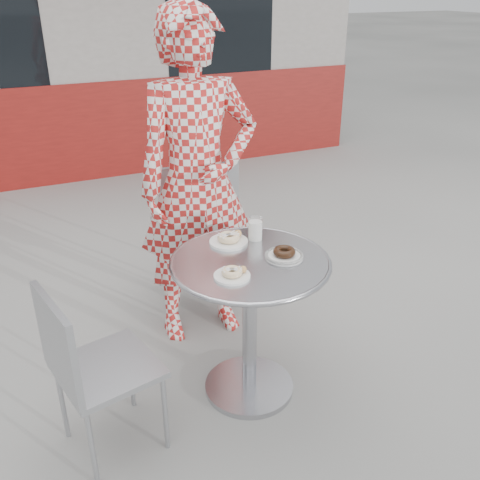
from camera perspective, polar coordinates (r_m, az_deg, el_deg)
name	(u,v)px	position (r m, az deg, el deg)	size (l,w,h in m)	color
ground	(243,384)	(2.91, 0.35, -15.08)	(60.00, 60.00, 0.00)	gray
storefront	(58,18)	(7.62, -18.80, 21.48)	(6.02, 4.55, 3.00)	gray
bistro_table	(250,294)	(2.54, 1.07, -5.82)	(0.75, 0.75, 0.76)	silver
chair_far	(194,256)	(3.47, -4.88, -1.74)	(0.52, 0.52, 0.98)	#A0A2A8
chair_left	(109,400)	(2.51, -13.79, -16.21)	(0.47, 0.47, 0.83)	#A0A2A8
seated_person	(198,184)	(2.91, -4.48, 6.01)	(0.67, 0.44, 1.84)	#AF1D1B
plate_far	(229,239)	(2.60, -1.16, 0.10)	(0.19, 0.19, 0.05)	white
plate_near	(233,274)	(2.31, -0.79, -3.60)	(0.16, 0.16, 0.04)	white
plate_checker	(284,255)	(2.47, 4.73, -1.55)	(0.18, 0.18, 0.05)	white
milk_cup	(255,229)	(2.62, 1.64, 1.14)	(0.07, 0.07, 0.12)	white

